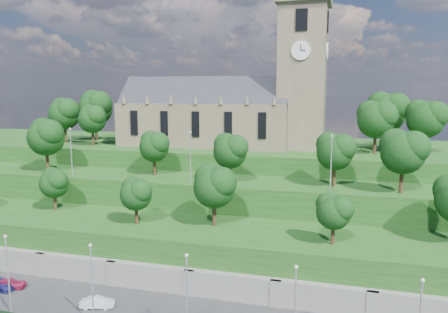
% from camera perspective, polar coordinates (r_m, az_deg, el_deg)
% --- Properties ---
extents(retaining_wall, '(160.00, 2.10, 5.00)m').
position_cam_1_polar(retaining_wall, '(55.15, -9.38, -16.02)').
color(retaining_wall, slate).
rests_on(retaining_wall, ground).
extents(embankment_lower, '(160.00, 12.00, 8.00)m').
position_cam_1_polar(embankment_lower, '(59.65, -6.94, -12.46)').
color(embankment_lower, '#1B4517').
rests_on(embankment_lower, ground).
extents(embankment_upper, '(160.00, 10.00, 12.00)m').
position_cam_1_polar(embankment_upper, '(68.76, -3.46, -7.78)').
color(embankment_upper, '#1B4517').
rests_on(embankment_upper, ground).
extents(hilltop, '(160.00, 32.00, 15.00)m').
position_cam_1_polar(hilltop, '(87.94, 0.96, -3.13)').
color(hilltop, '#1B4517').
rests_on(hilltop, ground).
extents(church, '(38.60, 12.35, 27.60)m').
position_cam_1_polar(church, '(82.07, 0.82, 6.61)').
color(church, brown).
rests_on(church, hilltop).
extents(trees_lower, '(70.71, 8.77, 8.05)m').
position_cam_1_polar(trees_lower, '(55.58, -1.39, -4.42)').
color(trees_lower, '#312013').
rests_on(trees_lower, embankment_lower).
extents(trees_upper, '(61.47, 8.21, 8.93)m').
position_cam_1_polar(trees_upper, '(64.60, -1.16, 1.59)').
color(trees_upper, '#312013').
rests_on(trees_upper, embankment_upper).
extents(trees_hilltop, '(73.19, 16.05, 10.51)m').
position_cam_1_polar(trees_hilltop, '(81.42, 0.79, 5.84)').
color(trees_hilltop, '#312013').
rests_on(trees_hilltop, hilltop).
extents(lamp_posts_promenade, '(60.36, 0.36, 8.59)m').
position_cam_1_polar(lamp_posts_promenade, '(46.68, -16.88, -15.08)').
color(lamp_posts_promenade, '#B2B2B7').
rests_on(lamp_posts_promenade, promenade).
extents(lamp_posts_upper, '(40.36, 0.36, 7.59)m').
position_cam_1_polar(lamp_posts_upper, '(63.78, -4.41, 0.49)').
color(lamp_posts_upper, '#B2B2B7').
rests_on(lamp_posts_upper, embankment_upper).
extents(car_left, '(4.04, 2.87, 1.28)m').
position_cam_1_polar(car_left, '(59.77, -26.22, -14.68)').
color(car_left, maroon).
rests_on(car_left, promenade).
extents(car_middle, '(3.83, 2.20, 1.19)m').
position_cam_1_polar(car_middle, '(51.80, -16.24, -17.84)').
color(car_middle, silver).
rests_on(car_middle, promenade).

